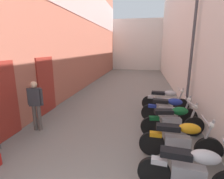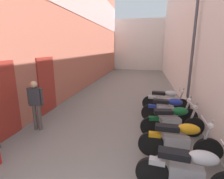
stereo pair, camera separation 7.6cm
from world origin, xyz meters
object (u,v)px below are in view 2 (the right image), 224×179
object	(u,v)px
motorcycle_fourth	(173,120)
street_lamp	(191,39)
motorcycle_third	(180,139)
motorcycle_sixth	(166,100)
pedestrian_mid_alley	(36,102)
motorcycle_fifth	(169,109)
motorcycle_second	(190,170)

from	to	relation	value
motorcycle_fourth	street_lamp	world-z (taller)	street_lamp
motorcycle_third	street_lamp	distance (m)	3.92
motorcycle_sixth	pedestrian_mid_alley	distance (m)	4.81
motorcycle_third	motorcycle_sixth	size ratio (longest dim) A/B	1.00
motorcycle_third	motorcycle_sixth	distance (m)	3.16
motorcycle_fifth	street_lamp	xyz separation A→B (m)	(0.70, 1.04, 2.35)
motorcycle_fifth	pedestrian_mid_alley	size ratio (longest dim) A/B	1.18
pedestrian_mid_alley	motorcycle_sixth	bearing A→B (deg)	30.61
street_lamp	motorcycle_second	bearing A→B (deg)	-99.71
motorcycle_fourth	street_lamp	distance (m)	3.15
motorcycle_second	motorcycle_fourth	size ratio (longest dim) A/B	1.01
motorcycle_second	motorcycle_fourth	xyz separation A→B (m)	(-0.00, 2.14, 0.00)
motorcycle_second	street_lamp	xyz separation A→B (m)	(0.70, 4.11, 2.35)
motorcycle_fifth	street_lamp	world-z (taller)	street_lamp
motorcycle_fifth	motorcycle_third	bearing A→B (deg)	-90.00
motorcycle_fourth	street_lamp	size ratio (longest dim) A/B	0.37
motorcycle_third	motorcycle_fifth	world-z (taller)	same
motorcycle_third	motorcycle_fourth	xyz separation A→B (m)	(-0.00, 1.09, 0.00)
motorcycle_third	motorcycle_second	bearing A→B (deg)	-90.00
motorcycle_fourth	motorcycle_fifth	size ratio (longest dim) A/B	0.99
motorcycle_fourth	motorcycle_fifth	bearing A→B (deg)	89.99
motorcycle_fourth	motorcycle_fifth	xyz separation A→B (m)	(0.00, 0.93, 0.00)
motorcycle_third	motorcycle_fifth	size ratio (longest dim) A/B	1.00
motorcycle_fifth	pedestrian_mid_alley	distance (m)	4.34
motorcycle_second	motorcycle_sixth	size ratio (longest dim) A/B	1.00
motorcycle_fifth	street_lamp	distance (m)	2.66
motorcycle_fourth	motorcycle_sixth	distance (m)	2.06
motorcycle_fifth	street_lamp	bearing A→B (deg)	55.93
motorcycle_fourth	pedestrian_mid_alley	bearing A→B (deg)	-174.80
motorcycle_second	motorcycle_fifth	world-z (taller)	same
motorcycle_fourth	pedestrian_mid_alley	xyz separation A→B (m)	(-4.12, -0.38, 0.42)
motorcycle_fourth	pedestrian_mid_alley	world-z (taller)	pedestrian_mid_alley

